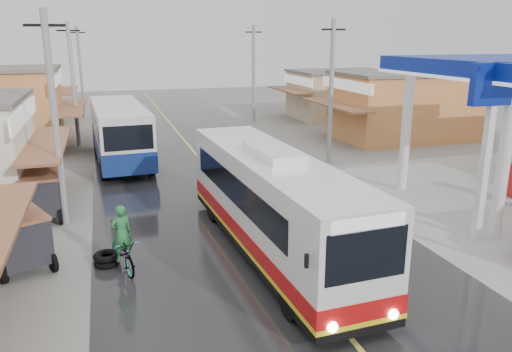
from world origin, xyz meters
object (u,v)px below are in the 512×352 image
object	(u,v)px
coach_bus	(272,203)
tyre_stack	(107,259)
tricycle_far	(41,193)
cyclist	(123,249)
second_bus	(120,132)
tricycle_near	(18,237)

from	to	relation	value
coach_bus	tyre_stack	world-z (taller)	coach_bus
tricycle_far	tyre_stack	bearing A→B (deg)	-68.44
cyclist	tyre_stack	bearing A→B (deg)	118.63
second_bus	cyclist	xyz separation A→B (m)	(-0.56, -14.45, -1.06)
tricycle_near	coach_bus	bearing A→B (deg)	-32.40
coach_bus	second_bus	distance (m)	15.11
second_bus	tricycle_near	size ratio (longest dim) A/B	3.85
cyclist	tricycle_far	size ratio (longest dim) A/B	0.90
tricycle_near	tyre_stack	xyz separation A→B (m)	(2.57, -0.62, -0.83)
tricycle_near	tricycle_far	world-z (taller)	tricycle_far
second_bus	tricycle_far	xyz separation A→B (m)	(-3.43, -8.73, -0.72)
cyclist	tyre_stack	world-z (taller)	cyclist
second_bus	tyre_stack	distance (m)	14.07
tricycle_near	tyre_stack	world-z (taller)	tricycle_near
tricycle_near	tricycle_far	distance (m)	4.60
coach_bus	tricycle_far	bearing A→B (deg)	140.38
second_bus	tyre_stack	world-z (taller)	second_bus
second_bus	cyclist	world-z (taller)	second_bus
tricycle_far	tricycle_near	bearing A→B (deg)	-95.40
coach_bus	tyre_stack	xyz separation A→B (m)	(-5.32, 0.55, -1.52)
second_bus	coach_bus	bearing A→B (deg)	-76.61
second_bus	cyclist	size ratio (longest dim) A/B	4.61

